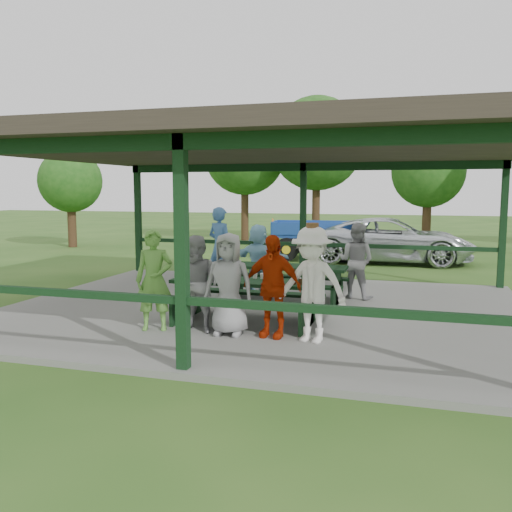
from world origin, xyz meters
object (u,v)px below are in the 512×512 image
(contestant_green, at_px, (154,280))
(contestant_grey_mid, at_px, (229,284))
(spectator_blue, at_px, (220,247))
(pickup_truck, at_px, (391,240))
(picnic_table_far, at_px, (283,278))
(farm_trailer, at_px, (316,239))
(picnic_table_near, at_px, (246,296))
(contestant_white_fedora, at_px, (312,284))
(contestant_grey_left, at_px, (198,284))
(spectator_grey, at_px, (356,261))
(contestant_red, at_px, (272,286))
(spectator_lblue, at_px, (259,258))

(contestant_green, distance_m, contestant_grey_mid, 1.28)
(spectator_blue, distance_m, pickup_truck, 7.35)
(contestant_green, bearing_deg, picnic_table_far, 43.90)
(contestant_green, height_order, farm_trailer, contestant_green)
(contestant_grey_mid, distance_m, farm_trailer, 10.74)
(picnic_table_near, distance_m, pickup_truck, 9.86)
(picnic_table_far, distance_m, farm_trailer, 7.90)
(spectator_blue, bearing_deg, contestant_white_fedora, 147.59)
(contestant_grey_left, height_order, spectator_grey, spectator_grey)
(contestant_grey_mid, relative_size, contestant_white_fedora, 0.90)
(contestant_red, xyz_separation_m, farm_trailer, (-1.23, 10.64, -0.21))
(spectator_blue, relative_size, spectator_grey, 1.18)
(contestant_green, distance_m, spectator_blue, 4.27)
(contestant_grey_mid, relative_size, contestant_red, 1.01)
(contestant_red, relative_size, farm_trailer, 0.40)
(picnic_table_far, distance_m, spectator_blue, 2.35)
(contestant_grey_left, xyz_separation_m, farm_trailer, (-0.00, 10.72, -0.19))
(spectator_lblue, height_order, farm_trailer, spectator_lblue)
(picnic_table_far, relative_size, contestant_grey_left, 1.66)
(farm_trailer, bearing_deg, contestant_red, -90.09)
(picnic_table_near, xyz_separation_m, spectator_lblue, (-0.58, 2.75, 0.30))
(picnic_table_far, height_order, spectator_blue, spectator_blue)
(pickup_truck, height_order, farm_trailer, pickup_truck)
(contestant_red, bearing_deg, spectator_grey, 81.65)
(spectator_blue, height_order, spectator_grey, spectator_blue)
(spectator_grey, bearing_deg, farm_trailer, -56.26)
(contestant_grey_left, xyz_separation_m, contestant_white_fedora, (1.87, -0.03, 0.09))
(contestant_white_fedora, xyz_separation_m, farm_trailer, (-1.88, 10.75, -0.28))
(contestant_white_fedora, relative_size, spectator_blue, 0.95)
(contestant_grey_left, xyz_separation_m, spectator_lblue, (-0.03, 3.61, -0.02))
(pickup_truck, xyz_separation_m, farm_trailer, (-2.58, 0.22, -0.04))
(contestant_white_fedora, bearing_deg, contestant_grey_left, -167.63)
(picnic_table_far, bearing_deg, farm_trailer, 95.29)
(contestant_grey_left, height_order, farm_trailer, contestant_grey_left)
(picnic_table_near, bearing_deg, contestant_grey_left, -122.36)
(contestant_green, xyz_separation_m, contestant_grey_mid, (1.27, 0.07, -0.02))
(contestant_grey_mid, relative_size, pickup_truck, 0.31)
(picnic_table_far, xyz_separation_m, spectator_blue, (-1.89, 1.32, 0.48))
(contestant_green, bearing_deg, contestant_white_fedora, -18.52)
(spectator_lblue, bearing_deg, pickup_truck, -89.72)
(contestant_green, bearing_deg, contestant_grey_left, -14.45)
(contestant_grey_left, bearing_deg, pickup_truck, 85.47)
(picnic_table_far, bearing_deg, pickup_truck, 76.42)
(spectator_blue, bearing_deg, contestant_green, 117.34)
(contestant_green, height_order, spectator_lblue, contestant_green)
(picnic_table_near, height_order, farm_trailer, farm_trailer)
(contestant_white_fedora, height_order, spectator_grey, contestant_white_fedora)
(contestant_red, bearing_deg, contestant_grey_mid, -166.64)
(contestant_green, relative_size, farm_trailer, 0.41)
(picnic_table_near, relative_size, farm_trailer, 0.63)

